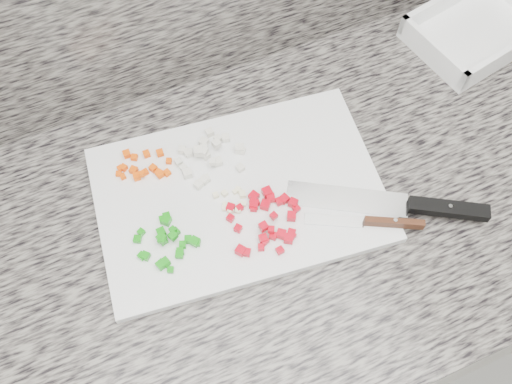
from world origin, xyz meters
TOP-DOWN VIEW (x-y plane):
  - cabinet at (0.00, 1.44)m, footprint 3.92×0.62m
  - countertop at (0.00, 1.44)m, footprint 3.96×0.64m
  - cutting_board at (-0.02, 1.48)m, footprint 0.47×0.35m
  - carrot_pile at (-0.14, 1.59)m, footprint 0.09×0.07m
  - onion_pile at (-0.04, 1.56)m, footprint 0.11×0.10m
  - green_pepper_pile at (-0.15, 1.45)m, footprint 0.10×0.09m
  - red_pepper_pile at (0.00, 1.42)m, footprint 0.12×0.11m
  - garlic_pile at (-0.03, 1.47)m, footprint 0.05×0.05m
  - chef_knife at (0.22, 1.35)m, footprint 0.28×0.19m
  - paring_knife at (0.16, 1.35)m, footprint 0.16×0.10m
  - tray at (0.51, 1.62)m, footprint 0.26×0.21m

SIDE VIEW (x-z plane):
  - cabinet at x=0.00m, z-range 0.00..0.86m
  - countertop at x=0.00m, z-range 0.86..0.90m
  - cutting_board at x=-0.02m, z-range 0.90..0.91m
  - tray at x=0.51m, z-range 0.89..0.94m
  - garlic_pile at x=-0.03m, z-range 0.91..0.92m
  - carrot_pile at x=-0.14m, z-range 0.91..0.93m
  - chef_knife at x=0.22m, z-range 0.91..0.93m
  - paring_knife at x=0.16m, z-range 0.91..0.93m
  - red_pepper_pile at x=0.00m, z-range 0.91..0.93m
  - green_pepper_pile at x=-0.15m, z-range 0.91..0.93m
  - onion_pile at x=-0.04m, z-range 0.91..0.93m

